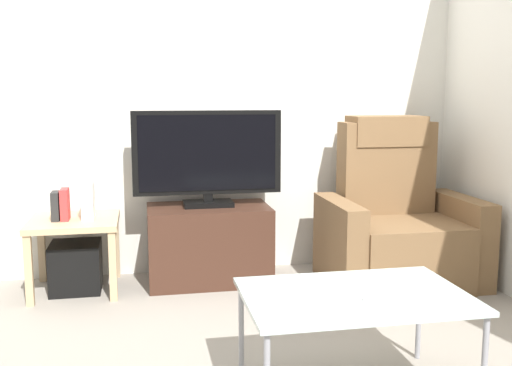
% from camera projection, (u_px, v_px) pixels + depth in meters
% --- Properties ---
extents(ground_plane, '(6.40, 6.40, 0.00)m').
position_uv_depth(ground_plane, '(213.00, 330.00, 3.12)').
color(ground_plane, gray).
extents(wall_back, '(6.40, 0.06, 2.60)m').
position_uv_depth(wall_back, '(191.00, 83.00, 4.03)').
color(wall_back, silver).
rests_on(wall_back, ground).
extents(tv_stand, '(0.79, 0.47, 0.50)m').
position_uv_depth(tv_stand, '(209.00, 244.00, 3.91)').
color(tv_stand, '#3D2319').
rests_on(tv_stand, ground).
extents(television, '(0.96, 0.20, 0.62)m').
position_uv_depth(television, '(208.00, 156.00, 3.84)').
color(television, black).
rests_on(television, tv_stand).
extents(recliner_armchair, '(0.98, 0.78, 1.08)m').
position_uv_depth(recliner_armchair, '(397.00, 225.00, 3.93)').
color(recliner_armchair, brown).
rests_on(recliner_armchair, ground).
extents(side_table, '(0.54, 0.54, 0.46)m').
position_uv_depth(side_table, '(74.00, 230.00, 3.70)').
color(side_table, tan).
rests_on(side_table, ground).
extents(subwoofer_box, '(0.31, 0.31, 0.31)m').
position_uv_depth(subwoofer_box, '(76.00, 267.00, 3.74)').
color(subwoofer_box, black).
rests_on(subwoofer_box, ground).
extents(book_leftmost, '(0.05, 0.12, 0.18)m').
position_uv_depth(book_leftmost, '(56.00, 206.00, 3.64)').
color(book_leftmost, '#262626').
rests_on(book_leftmost, side_table).
extents(book_middle, '(0.05, 0.13, 0.19)m').
position_uv_depth(book_middle, '(65.00, 204.00, 3.65)').
color(book_middle, red).
rests_on(book_middle, side_table).
extents(game_console, '(0.07, 0.20, 0.23)m').
position_uv_depth(game_console, '(88.00, 200.00, 3.70)').
color(game_console, white).
rests_on(game_console, side_table).
extents(coffee_table, '(0.90, 0.60, 0.44)m').
position_uv_depth(coffee_table, '(355.00, 300.00, 2.40)').
color(coffee_table, '#B2C6C1').
rests_on(coffee_table, ground).
extents(cell_phone, '(0.14, 0.16, 0.01)m').
position_uv_depth(cell_phone, '(375.00, 295.00, 2.36)').
color(cell_phone, '#B7B7BC').
rests_on(cell_phone, coffee_table).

